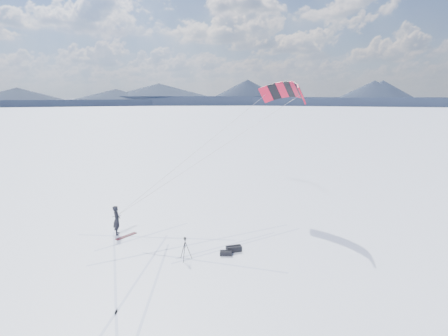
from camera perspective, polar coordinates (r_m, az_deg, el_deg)
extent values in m
plane|color=white|center=(21.82, -9.57, -13.22)|extent=(1800.00, 1800.00, 0.00)
cube|color=#171D32|center=(337.76, 16.44, 9.58)|extent=(152.40, 113.97, 5.63)
cone|color=#171D32|center=(337.73, 16.47, 10.06)|extent=(87.43, 87.43, 8.00)
cube|color=#171D32|center=(339.79, -2.71, 10.02)|extent=(155.54, 70.36, 5.63)
cone|color=#171D32|center=(339.75, -2.72, 10.50)|extent=(74.14, 74.14, 8.00)
cube|color=#171D32|center=(339.56, -21.80, 9.26)|extent=(155.54, 70.36, 5.63)
cone|color=#171D32|center=(339.52, -21.83, 9.73)|extent=(74.14, 74.14, 8.00)
cube|color=#A4B0D3|center=(18.73, -25.24, -18.49)|extent=(6.00, 0.12, 0.01)
cube|color=#A4B0D3|center=(20.43, -18.96, -15.44)|extent=(3.52, 7.29, 0.01)
cube|color=#A4B0D3|center=(22.37, -13.85, -12.75)|extent=(6.45, 7.79, 0.01)
cube|color=#A4B0D3|center=(24.49, -9.67, -10.44)|extent=(11.66, 3.07, 0.01)
cube|color=#A4B0D3|center=(19.45, -3.63, -16.24)|extent=(1.27, 5.91, 0.01)
cube|color=#A4B0D3|center=(21.76, -0.02, -13.12)|extent=(6.52, 4.83, 0.01)
cube|color=#A4B0D3|center=(24.19, 2.82, -10.57)|extent=(8.85, 4.87, 0.01)
cube|color=#A4B0D3|center=(18.63, -22.33, -18.41)|extent=(0.79, 11.99, 0.01)
cube|color=#A4B0D3|center=(20.43, -16.33, -15.28)|extent=(5.61, 2.36, 0.01)
imported|color=black|center=(25.70, -15.92, -9.68)|extent=(0.46, 0.70, 1.92)
cube|color=maroon|center=(25.18, -14.68, -10.01)|extent=(1.35, 1.25, 0.04)
cylinder|color=black|center=(21.12, -5.42, -12.35)|extent=(0.41, 0.07, 1.10)
cylinder|color=black|center=(21.21, -6.28, -12.26)|extent=(0.26, 0.34, 1.10)
cylinder|color=black|center=(20.92, -6.09, -12.60)|extent=(0.19, 0.38, 1.10)
cylinder|color=black|center=(20.94, -5.95, -11.49)|extent=(0.04, 0.04, 0.37)
cube|color=black|center=(20.85, -5.97, -10.88)|extent=(0.08, 0.08, 0.05)
cube|color=black|center=(20.81, -5.97, -10.64)|extent=(0.15, 0.11, 0.10)
cylinder|color=black|center=(20.90, -6.00, -10.54)|extent=(0.07, 0.10, 0.07)
cube|color=black|center=(22.17, 1.51, -12.20)|extent=(0.90, 0.47, 0.33)
cylinder|color=black|center=(22.09, 1.51, -11.76)|extent=(0.83, 0.14, 0.08)
cube|color=black|center=(21.70, 0.29, -12.84)|extent=(0.74, 0.48, 0.25)
cylinder|color=black|center=(21.64, 0.29, -12.48)|extent=(0.65, 0.22, 0.08)
cube|color=#B90F2B|center=(27.32, 11.72, 10.97)|extent=(1.00, 0.97, 1.44)
cube|color=black|center=(28.08, 11.42, 11.40)|extent=(0.85, 1.01, 1.36)
cube|color=#B90F2B|center=(28.82, 10.81, 11.67)|extent=(0.82, 1.01, 1.28)
cube|color=black|center=(29.51, 9.95, 11.76)|extent=(0.96, 1.01, 1.19)
cube|color=#B90F2B|center=(30.12, 8.90, 11.70)|extent=(1.09, 0.97, 1.28)
cube|color=black|center=(30.63, 7.72, 11.47)|extent=(1.21, 0.90, 1.36)
cube|color=#B90F2B|center=(31.01, 6.45, 11.11)|extent=(1.31, 0.79, 1.44)
cylinder|color=gray|center=(25.23, -1.70, 2.37)|extent=(12.91, 1.01, 7.77)
cylinder|color=gray|center=(27.28, -3.71, 3.01)|extent=(11.78, 5.39, 7.77)
cylinder|color=black|center=(25.30, -16.06, -7.07)|extent=(0.54, 0.17, 0.03)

